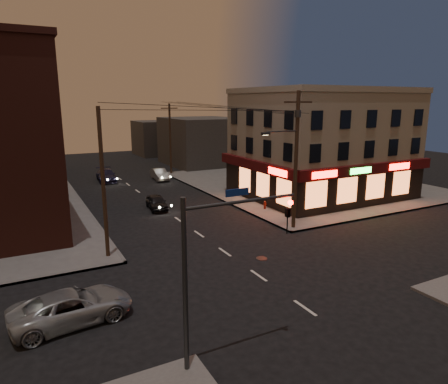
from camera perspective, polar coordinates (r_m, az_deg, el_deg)
ground at (r=22.59m, az=4.97°, el=-11.82°), size 120.00×120.00×0.00m
sidewalk_ne at (r=47.45m, az=10.92°, el=1.25°), size 24.00×28.00×0.15m
pizza_building at (r=41.13m, az=13.81°, el=6.80°), size 15.85×12.85×10.50m
bg_building_ne_a at (r=60.98m, az=-3.23°, el=7.25°), size 10.00×12.00×7.00m
bg_building_ne_b at (r=73.27m, az=-9.27°, el=7.65°), size 8.00×8.00×6.00m
utility_pole_main at (r=29.38m, az=10.10°, el=5.51°), size 4.20×0.44×10.00m
utility_pole_far at (r=52.61m, az=-7.69°, el=7.53°), size 0.26×0.26×9.00m
utility_pole_west at (r=24.57m, az=-16.87°, el=1.12°), size 0.24×0.24×9.00m
traffic_signal at (r=13.93m, az=-1.67°, el=-9.30°), size 4.49×0.32×6.47m
suv_cross at (r=19.15m, az=-20.86°, el=-15.07°), size 5.35×2.92×1.42m
sedan_near at (r=35.99m, az=-9.59°, el=-1.46°), size 1.87×3.85×1.27m
sedan_mid at (r=49.53m, az=-9.19°, el=2.53°), size 1.73×4.26×1.38m
sedan_far at (r=50.03m, az=-16.48°, el=2.30°), size 2.40×5.12×1.45m
fire_hydrant at (r=35.31m, az=5.85°, el=-1.79°), size 0.30×0.30×0.70m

